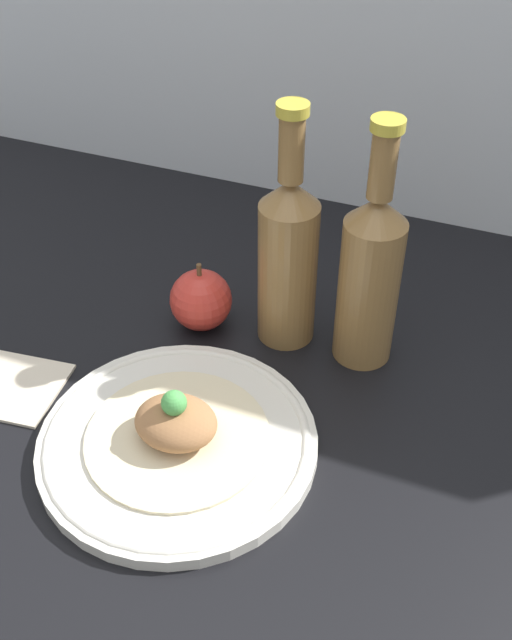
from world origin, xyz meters
TOP-DOWN VIEW (x-y plane):
  - ground_plane at (0.00, 0.00)cm, footprint 180.00×110.00cm
  - plate at (-7.01, -3.27)cm, footprint 29.76×29.76cm
  - plated_food at (-7.01, -3.27)cm, footprint 19.63×19.63cm
  - cider_bottle_left at (-2.77, 18.82)cm, footprint 7.07×7.07cm
  - cider_bottle_right at (7.07, 18.82)cm, footprint 7.07×7.07cm
  - apple at (-13.27, 16.48)cm, footprint 7.84×7.84cm

SIDE VIEW (x-z plane):
  - ground_plane at x=0.00cm, z-range -4.00..0.00cm
  - plate at x=-7.01cm, z-range 0.06..1.89cm
  - plated_food at x=-7.01cm, z-range 0.00..6.66cm
  - apple at x=-13.27cm, z-range -0.74..8.60cm
  - cider_bottle_left at x=-2.77cm, z-range -3.36..27.04cm
  - cider_bottle_right at x=7.07cm, z-range -3.36..27.04cm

